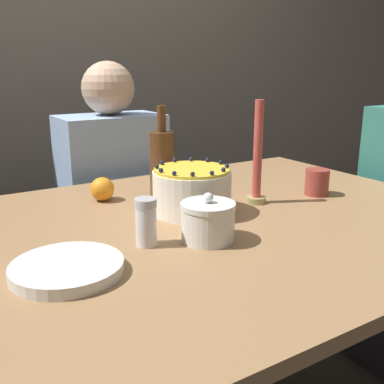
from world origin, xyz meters
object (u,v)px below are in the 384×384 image
(cake, at_px, (192,191))
(candle, at_px, (257,162))
(sugar_bowl, at_px, (208,221))
(person_man_blue_shirt, at_px, (115,228))
(sugar_shaker, at_px, (146,222))
(bottle, at_px, (162,163))

(cake, height_order, candle, candle)
(cake, bearing_deg, sugar_bowl, -111.84)
(person_man_blue_shirt, bearing_deg, cake, 87.10)
(sugar_bowl, bearing_deg, cake, 68.16)
(candle, bearing_deg, sugar_bowl, -149.07)
(sugar_bowl, bearing_deg, person_man_blue_shirt, 82.58)
(sugar_bowl, bearing_deg, sugar_shaker, 160.09)
(cake, height_order, sugar_shaker, cake)
(candle, xyz_separation_m, bottle, (-0.20, 0.21, -0.02))
(cake, height_order, bottle, bottle)
(candle, height_order, person_man_blue_shirt, person_man_blue_shirt)
(cake, distance_m, candle, 0.22)
(bottle, bearing_deg, sugar_bowl, -102.70)
(candle, xyz_separation_m, person_man_blue_shirt, (-0.18, 0.68, -0.38))
(sugar_bowl, relative_size, candle, 0.42)
(cake, xyz_separation_m, candle, (0.21, -0.02, 0.06))
(sugar_bowl, relative_size, bottle, 0.45)
(person_man_blue_shirt, bearing_deg, sugar_shaker, 73.08)
(sugar_shaker, bearing_deg, cake, 34.53)
(sugar_shaker, distance_m, person_man_blue_shirt, 0.90)
(sugar_bowl, xyz_separation_m, person_man_blue_shirt, (0.11, 0.85, -0.31))
(sugar_shaker, distance_m, bottle, 0.40)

